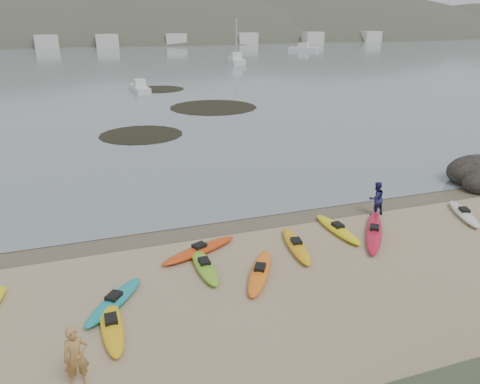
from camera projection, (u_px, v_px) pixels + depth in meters
name	position (u px, v px, depth m)	size (l,w,h in m)	color
ground	(240.00, 220.00, 23.24)	(600.00, 600.00, 0.00)	tan
wet_sand	(242.00, 222.00, 22.98)	(60.00, 60.00, 0.00)	brown
water	(81.00, 33.00, 288.39)	(1200.00, 1200.00, 0.00)	slate
kayaks	(260.00, 258.00, 19.29)	(23.44, 7.47, 0.34)	yellow
person_west	(76.00, 357.00, 12.55)	(0.68, 0.44, 1.86)	#B68649
person_east	(376.00, 198.00, 23.61)	(0.85, 0.67, 1.76)	navy
kelp_mats	(181.00, 107.00, 52.12)	(17.72, 33.02, 0.04)	black
moored_boats	(123.00, 61.00, 98.70)	(108.89, 71.43, 1.35)	silver
far_hills	(182.00, 76.00, 212.40)	(550.00, 135.00, 80.00)	#384235
far_town	(112.00, 41.00, 152.54)	(199.00, 5.00, 4.00)	beige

